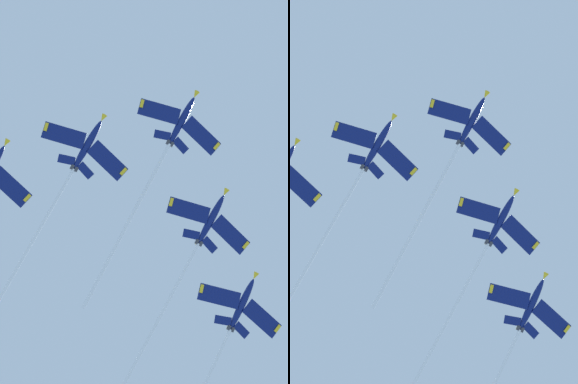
# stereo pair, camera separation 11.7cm
# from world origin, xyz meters

# --- Properties ---
(jet_lead) EXTENTS (41.15, 32.79, 20.96)m
(jet_lead) POSITION_xyz_m (-28.59, -22.12, 163.92)
(jet_lead) COLOR navy
(jet_left_wing) EXTENTS (39.59, 32.46, 19.70)m
(jet_left_wing) POSITION_xyz_m (-47.98, -16.90, 158.33)
(jet_left_wing) COLOR navy
(jet_right_wing) EXTENTS (37.84, 31.09, 18.54)m
(jet_right_wing) POSITION_xyz_m (-28.77, -41.09, 159.48)
(jet_right_wing) COLOR navy
(jet_left_outer) EXTENTS (41.13, 32.02, 20.97)m
(jet_left_outer) POSITION_xyz_m (-66.66, -12.10, 153.52)
(jet_left_outer) COLOR navy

